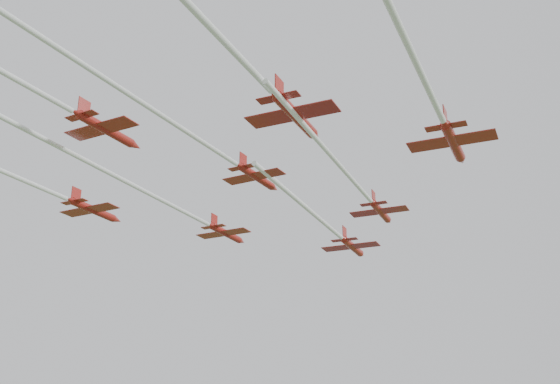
# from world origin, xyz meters

# --- Properties ---
(jet_lead) EXTENTS (15.33, 43.57, 2.83)m
(jet_lead) POSITION_xyz_m (1.75, 15.01, 53.36)
(jet_lead) COLOR #AF211B
(jet_row2_left) EXTENTS (22.09, 56.68, 2.58)m
(jet_row2_left) POSITION_xyz_m (-20.40, 0.51, 53.79)
(jet_row2_left) COLOR #AF211B
(jet_row2_right) EXTENTS (14.85, 43.89, 2.42)m
(jet_row2_right) POSITION_xyz_m (5.96, -4.62, 53.00)
(jet_row2_right) COLOR #AF211B
(jet_row3_mid) EXTENTS (23.47, 55.73, 2.36)m
(jet_row3_mid) POSITION_xyz_m (-12.39, -23.91, 53.42)
(jet_row3_mid) COLOR #AF211B
(jet_row3_right) EXTENTS (19.21, 56.58, 2.96)m
(jet_row3_right) POSITION_xyz_m (13.15, -27.27, 54.40)
(jet_row3_right) COLOR #AF211B
(jet_row4_left) EXTENTS (23.12, 53.87, 2.61)m
(jet_row4_left) POSITION_xyz_m (-26.94, -34.26, 55.15)
(jet_row4_left) COLOR #AF211B
(jet_row4_right) EXTENTS (21.80, 61.26, 2.87)m
(jet_row4_right) POSITION_xyz_m (-4.75, -40.04, 53.53)
(jet_row4_right) COLOR #AF211B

